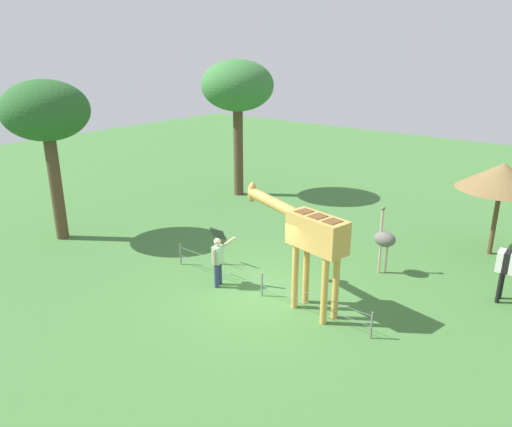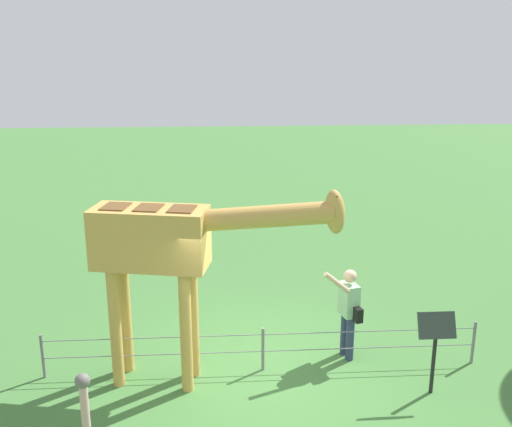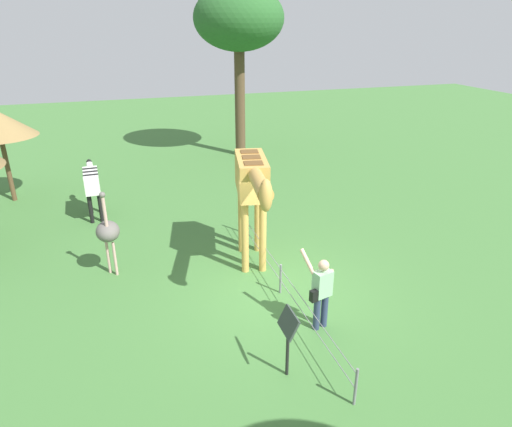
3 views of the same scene
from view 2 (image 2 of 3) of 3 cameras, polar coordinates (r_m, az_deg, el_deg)
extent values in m
plane|color=#427538|center=(9.88, 0.70, -15.11)|extent=(60.00, 60.00, 0.00)
cylinder|color=gold|center=(9.39, -6.16, -10.26)|extent=(0.18, 0.18, 1.93)
cylinder|color=gold|center=(9.02, -6.83, -11.48)|extent=(0.18, 0.18, 1.93)
cylinder|color=gold|center=(9.70, -12.58, -9.69)|extent=(0.18, 0.18, 1.93)
cylinder|color=gold|center=(9.33, -13.50, -10.83)|extent=(0.18, 0.18, 1.93)
cube|color=gold|center=(8.81, -10.25, -2.31)|extent=(1.80, 1.02, 0.90)
cube|color=brown|center=(8.54, -7.20, 0.46)|extent=(0.44, 0.50, 0.02)
cube|color=brown|center=(8.68, -10.40, 0.57)|extent=(0.44, 0.50, 0.02)
cube|color=brown|center=(8.84, -13.49, 0.68)|extent=(0.44, 0.50, 0.02)
cylinder|color=gold|center=(8.35, 0.43, -0.33)|extent=(2.15, 0.73, 0.54)
ellipsoid|color=gold|center=(8.25, 7.68, 0.15)|extent=(0.39, 0.32, 0.67)
cylinder|color=brown|center=(8.26, 7.65, 1.47)|extent=(0.05, 0.05, 0.14)
cylinder|color=brown|center=(8.15, 7.81, 1.25)|extent=(0.05, 0.05, 0.14)
cylinder|color=navy|center=(10.14, 9.12, -11.91)|extent=(0.14, 0.14, 0.78)
cylinder|color=navy|center=(10.30, 8.61, -11.43)|extent=(0.14, 0.14, 0.78)
cube|color=#93C699|center=(9.93, 9.03, -8.27)|extent=(0.32, 0.41, 0.55)
sphere|color=#D8AD8C|center=(9.77, 9.13, -6.05)|extent=(0.22, 0.22, 0.22)
cylinder|color=#D8AD8C|center=(9.51, 7.89, -6.69)|extent=(0.48, 0.19, 0.42)
cylinder|color=#D8AD8C|center=(10.11, 8.47, -7.81)|extent=(0.08, 0.08, 0.50)
cube|color=black|center=(9.85, 9.82, -9.64)|extent=(0.16, 0.22, 0.24)
cylinder|color=#CC9E93|center=(6.00, -16.17, -19.02)|extent=(0.08, 0.08, 0.80)
sphere|color=#66605B|center=(5.75, -16.53, -15.34)|extent=(0.14, 0.14, 0.14)
cylinder|color=black|center=(9.51, 16.84, -13.89)|extent=(0.06, 0.06, 0.95)
cube|color=#333D38|center=(9.21, 17.17, -10.35)|extent=(0.56, 0.21, 0.38)
cylinder|color=slate|center=(10.12, -20.03, -12.91)|extent=(0.05, 0.05, 0.75)
cylinder|color=slate|center=(9.74, 0.68, -13.05)|extent=(0.05, 0.05, 0.75)
cylinder|color=slate|center=(10.57, 20.38, -11.66)|extent=(0.05, 0.05, 0.75)
cube|color=slate|center=(9.61, 0.69, -11.68)|extent=(7.00, 0.01, 0.01)
cube|color=slate|center=(9.76, 0.68, -13.24)|extent=(7.00, 0.01, 0.01)
camera|label=1|loc=(19.91, -26.46, 19.85)|focal=33.81mm
camera|label=3|loc=(10.45, 58.25, 12.95)|focal=31.55mm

